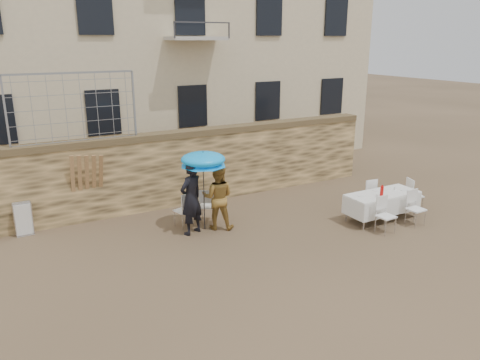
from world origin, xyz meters
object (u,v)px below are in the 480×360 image
banquet_table (383,194)px  chair_stack_right (23,218)px  table_chair_front_left (386,215)px  couple_chair_left (184,209)px  man_suit (191,198)px  table_chair_back (367,194)px  woman_dress (218,197)px  table_chair_side (415,194)px  umbrella (203,162)px  couple_chair_right (208,205)px  soda_bottle (382,191)px  table_chair_front_right (416,208)px

banquet_table → chair_stack_right: chair_stack_right is taller
table_chair_front_left → couple_chair_left: bearing=143.5°
man_suit → table_chair_back: man_suit is taller
woman_dress → banquet_table: woman_dress is taller
man_suit → table_chair_side: man_suit is taller
woman_dress → umbrella: size_ratio=0.88×
couple_chair_right → chair_stack_right: 4.73m
umbrella → soda_bottle: 4.87m
man_suit → couple_chair_left: (0.00, 0.55, -0.48)m
table_chair_front_right → chair_stack_right: (-9.30, 4.37, -0.02)m
table_chair_front_right → man_suit: bearing=155.1°
umbrella → banquet_table: 5.03m
man_suit → table_chair_side: 6.59m
couple_chair_left → couple_chair_right: size_ratio=1.00×
table_chair_front_right → table_chair_side: 1.24m
soda_bottle → umbrella: bearing=156.9°
soda_bottle → banquet_table: bearing=36.9°
couple_chair_right → table_chair_front_right: 5.62m
soda_bottle → table_chair_front_left: (-0.40, -0.60, -0.43)m
umbrella → table_chair_front_right: size_ratio=2.04×
couple_chair_left → table_chair_front_right: size_ratio=1.00×
man_suit → soda_bottle: (4.80, -1.77, -0.05)m
man_suit → table_chair_front_right: 6.01m
woman_dress → couple_chair_right: woman_dress is taller
umbrella → table_chair_front_left: (4.00, -2.47, -1.36)m
couple_chair_left → soda_bottle: bearing=137.3°
couple_chair_right → banquet_table: couple_chair_right is taller
table_chair_front_left → table_chair_back: bearing=59.8°
man_suit → chair_stack_right: man_suit is taller
soda_bottle → table_chair_front_left: 0.84m
couple_chair_left → chair_stack_right: 4.07m
woman_dress → table_chair_side: (5.65, -1.52, -0.38)m
couple_chair_left → banquet_table: bearing=139.6°
woman_dress → umbrella: 1.04m
woman_dress → couple_chair_right: (-0.05, 0.55, -0.38)m
couple_chair_left → chair_stack_right: size_ratio=1.04×
soda_bottle → table_chair_side: size_ratio=0.27×
table_chair_back → table_chair_front_right: bearing=106.7°
woman_dress → soda_bottle: size_ratio=6.64×
banquet_table → soda_bottle: soda_bottle is taller
couple_chair_left → couple_chair_right: 0.70m
umbrella → table_chair_back: 5.07m
man_suit → banquet_table: (5.00, -1.62, -0.23)m
couple_chair_left → table_chair_front_right: 6.23m
woman_dress → table_chair_front_right: bearing=-174.0°
chair_stack_right → banquet_table: bearing=-22.4°
chair_stack_right → table_chair_front_left: bearing=-28.1°
umbrella → couple_chair_left: 1.49m
couple_chair_right → woman_dress: bearing=130.8°
woman_dress → chair_stack_right: 4.99m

